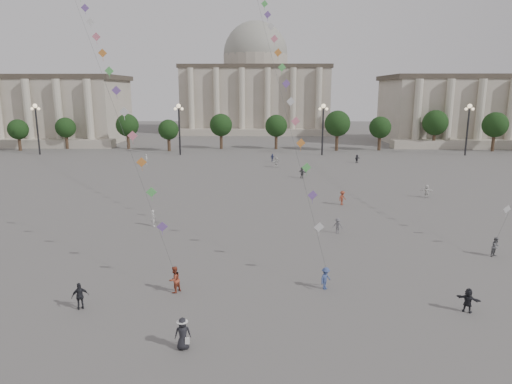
{
  "coord_description": "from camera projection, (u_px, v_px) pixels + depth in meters",
  "views": [
    {
      "loc": [
        2.52,
        -25.78,
        13.23
      ],
      "look_at": [
        1.95,
        12.0,
        4.84
      ],
      "focal_mm": 32.0,
      "sensor_mm": 36.0,
      "label": 1
    }
  ],
  "objects": [
    {
      "name": "person_crowd_0",
      "position": [
        272.0,
        158.0,
        86.98
      ],
      "size": [
        0.98,
        0.8,
        1.56
      ],
      "primitive_type": "imported",
      "rotation": [
        0.0,
        0.0,
        0.55
      ],
      "color": "navy",
      "rests_on": "ground"
    },
    {
      "name": "person_crowd_7",
      "position": [
        427.0,
        191.0,
        57.68
      ],
      "size": [
        1.55,
        0.56,
        1.65
      ],
      "primitive_type": "imported",
      "rotation": [
        0.0,
        0.0,
        3.09
      ],
      "color": "white",
      "rests_on": "ground"
    },
    {
      "name": "hat_person",
      "position": [
        183.0,
        333.0,
        23.73
      ],
      "size": [
        0.94,
        0.71,
        1.74
      ],
      "color": "black",
      "rests_on": "ground"
    },
    {
      "name": "kite_flyer_2",
      "position": [
        496.0,
        247.0,
        37.13
      ],
      "size": [
        1.0,
        0.95,
        1.62
      ],
      "primitive_type": "imported",
      "rotation": [
        0.0,
        0.0,
        0.58
      ],
      "color": "slate",
      "rests_on": "ground"
    },
    {
      "name": "lamp_post_mid_west",
      "position": [
        179.0,
        120.0,
        95.02
      ],
      "size": [
        2.0,
        0.9,
        10.65
      ],
      "color": "#262628",
      "rests_on": "ground"
    },
    {
      "name": "lamp_post_mid_east",
      "position": [
        323.0,
        120.0,
        94.58
      ],
      "size": [
        2.0,
        0.9,
        10.65
      ],
      "color": "#262628",
      "rests_on": "ground"
    },
    {
      "name": "kite_flyer_0",
      "position": [
        175.0,
        279.0,
        30.46
      ],
      "size": [
        1.07,
        1.12,
        1.82
      ],
      "primitive_type": "imported",
      "rotation": [
        0.0,
        0.0,
        4.1
      ],
      "color": "#9D422A",
      "rests_on": "ground"
    },
    {
      "name": "ground",
      "position": [
        221.0,
        311.0,
        28.06
      ],
      "size": [
        360.0,
        360.0,
        0.0
      ],
      "primitive_type": "plane",
      "color": "#5E5B58",
      "rests_on": "ground"
    },
    {
      "name": "tree_row",
      "position": [
        252.0,
        126.0,
        103.03
      ],
      "size": [
        137.12,
        5.12,
        8.0
      ],
      "color": "#3D2B1E",
      "rests_on": "ground"
    },
    {
      "name": "person_crowd_8",
      "position": [
        342.0,
        198.0,
        53.96
      ],
      "size": [
        1.25,
        1.19,
        1.7
      ],
      "primitive_type": "imported",
      "rotation": [
        0.0,
        0.0,
        0.7
      ],
      "color": "brown",
      "rests_on": "ground"
    },
    {
      "name": "person_crowd_12",
      "position": [
        302.0,
        172.0,
        70.62
      ],
      "size": [
        1.44,
        1.6,
        1.77
      ],
      "primitive_type": "imported",
      "rotation": [
        0.0,
        0.0,
        2.26
      ],
      "color": "#59595D",
      "rests_on": "ground"
    },
    {
      "name": "person_crowd_4",
      "position": [
        276.0,
        162.0,
        80.71
      ],
      "size": [
        1.59,
        1.67,
        1.89
      ],
      "primitive_type": "imported",
      "rotation": [
        0.0,
        0.0,
        3.97
      ],
      "color": "silver",
      "rests_on": "ground"
    },
    {
      "name": "person_crowd_6",
      "position": [
        338.0,
        226.0,
        43.19
      ],
      "size": [
        1.09,
        0.84,
        1.49
      ],
      "primitive_type": "imported",
      "rotation": [
        0.0,
        0.0,
        5.94
      ],
      "color": "slate",
      "rests_on": "ground"
    },
    {
      "name": "lamp_post_far_west",
      "position": [
        36.0,
        120.0,
        95.47
      ],
      "size": [
        2.0,
        0.9,
        10.65
      ],
      "color": "#262628",
      "rests_on": "ground"
    },
    {
      "name": "kite_flyer_1",
      "position": [
        326.0,
        278.0,
        30.97
      ],
      "size": [
        1.1,
        1.14,
        1.56
      ],
      "primitive_type": "imported",
      "rotation": [
        0.0,
        0.0,
        0.85
      ],
      "color": "#3A4C83",
      "rests_on": "ground"
    },
    {
      "name": "tourist_4",
      "position": [
        80.0,
        296.0,
        28.13
      ],
      "size": [
        1.08,
        0.86,
        1.71
      ],
      "primitive_type": "imported",
      "rotation": [
        0.0,
        0.0,
        3.66
      ],
      "color": "black",
      "rests_on": "ground"
    },
    {
      "name": "person_crowd_10",
      "position": [
        146.0,
        159.0,
        83.9
      ],
      "size": [
        0.48,
        0.71,
        1.92
      ],
      "primitive_type": "imported",
      "rotation": [
        0.0,
        0.0,
        1.6
      ],
      "color": "#B2B2AE",
      "rests_on": "ground"
    },
    {
      "name": "lamp_post_far_east",
      "position": [
        468.0,
        120.0,
        94.13
      ],
      "size": [
        2.0,
        0.9,
        10.65
      ],
      "color": "#262628",
      "rests_on": "ground"
    },
    {
      "name": "person_crowd_9",
      "position": [
        357.0,
        159.0,
        85.64
      ],
      "size": [
        1.39,
        1.32,
        1.57
      ],
      "primitive_type": "imported",
      "rotation": [
        0.0,
        0.0,
        0.73
      ],
      "color": "black",
      "rests_on": "ground"
    },
    {
      "name": "hall_central",
      "position": [
        255.0,
        88.0,
        151.12
      ],
      "size": [
        48.3,
        34.3,
        35.5
      ],
      "color": "#A59E8A",
      "rests_on": "ground"
    },
    {
      "name": "person_crowd_13",
      "position": [
        153.0,
        218.0,
        45.48
      ],
      "size": [
        0.63,
        0.72,
        1.67
      ],
      "primitive_type": "imported",
      "rotation": [
        0.0,
        0.0,
        2.04
      ],
      "color": "silver",
      "rests_on": "ground"
    },
    {
      "name": "person_crowd_3",
      "position": [
        468.0,
        300.0,
        27.75
      ],
      "size": [
        1.44,
        1.15,
        1.53
      ],
      "primitive_type": "imported",
      "rotation": [
        0.0,
        0.0,
        2.57
      ],
      "color": "black",
      "rests_on": "ground"
    }
  ]
}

